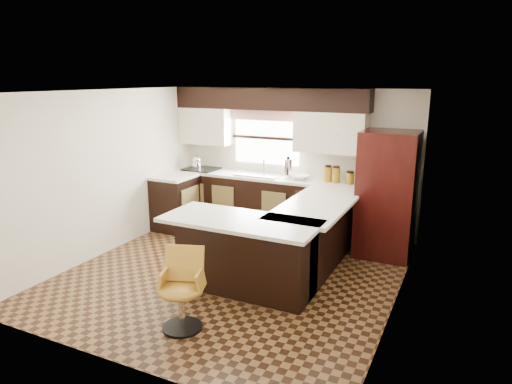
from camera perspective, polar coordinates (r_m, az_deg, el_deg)
The scene contains 30 objects.
floor at distance 6.24m, azimuth -2.92°, elevation -10.16°, with size 4.40×4.40×0.00m, color #49301A.
ceiling at distance 5.69m, azimuth -3.23°, elevation 12.44°, with size 4.40×4.40×0.00m, color silver.
wall_back at distance 7.81m, azimuth 4.71°, elevation 4.03°, with size 4.40×4.40×0.00m, color beige.
wall_front at distance 4.14m, azimuth -17.91°, elevation -5.87°, with size 4.40×4.40×0.00m, color beige.
wall_left at distance 7.08m, azimuth -18.17°, elevation 2.31°, with size 4.40×4.40×0.00m, color beige.
wall_right at distance 5.21m, azimuth 17.67°, elevation -1.77°, with size 4.40×4.40×0.00m, color beige.
base_cab_back at distance 7.88m, azimuth 0.76°, elevation -1.43°, with size 3.30×0.60×0.90m, color black.
base_cab_left at distance 8.00m, azimuth -10.04°, elevation -1.41°, with size 0.60×0.70×0.90m, color black.
counter_back at distance 7.76m, azimuth 0.77°, elevation 1.93°, with size 3.30×0.60×0.04m, color silver.
counter_left at distance 7.89m, azimuth -10.19°, elevation 1.89°, with size 0.60×0.70×0.04m, color silver.
soffit at distance 7.69m, azimuth 1.55°, elevation 11.56°, with size 3.40×0.35×0.36m, color black.
upper_cab_left at distance 8.30m, azimuth -6.26°, elevation 8.22°, with size 0.94×0.35×0.64m, color beige.
upper_cab_right at distance 7.35m, azimuth 9.29°, elevation 7.36°, with size 1.14×0.35×0.64m, color beige.
window_pane at distance 7.93m, azimuth 1.31°, elevation 6.78°, with size 1.20×0.02×0.90m, color white.
valance at distance 7.85m, azimuth 1.21°, elevation 9.57°, with size 1.30×0.06×0.18m, color #D19B93.
sink at distance 7.76m, azimuth 0.37°, elevation 2.20°, with size 0.75×0.45×0.03m, color #B2B2B7.
dishwasher at distance 7.27m, azimuth 6.98°, elevation -3.04°, with size 0.58×0.03×0.78m, color black.
cooktop at distance 8.31m, azimuth -6.83°, elevation 2.88°, with size 0.58×0.50×0.03m, color black.
peninsula_long at distance 6.27m, azimuth 7.08°, elevation -5.69°, with size 0.60×1.95×0.90m, color black.
peninsula_return at distance 5.62m, azimuth -1.31°, elevation -8.00°, with size 1.65×0.60×0.90m, color black.
counter_pen_long at distance 6.11m, azimuth 7.65°, elevation -1.59°, with size 0.84×1.95×0.04m, color silver.
counter_pen_return at distance 5.39m, azimuth -1.96°, elevation -3.63°, with size 1.89×0.84×0.04m, color silver.
refrigerator at distance 6.87m, azimuth 16.07°, elevation -0.29°, with size 0.79×0.76×1.84m, color black.
bar_chair at distance 4.87m, azimuth -9.38°, elevation -12.12°, with size 0.46×0.46×0.86m, color #B68328, non-canonical shape.
kettle at distance 8.33m, azimuth -7.39°, elevation 3.83°, with size 0.18×0.18×0.24m, color silver, non-canonical shape.
percolator at distance 7.54m, azimuth 4.03°, elevation 2.97°, with size 0.14×0.14×0.33m, color silver.
mixing_bowl at distance 7.50m, azimuth 5.50°, elevation 1.88°, with size 0.29×0.29×0.07m, color white.
canister_large at distance 7.36m, azimuth 8.95°, elevation 2.20°, with size 0.13×0.13×0.24m, color #906A14.
canister_med at distance 7.32m, azimuth 9.96°, elevation 2.09°, with size 0.13×0.13×0.24m, color #906A14.
canister_small at distance 7.27m, azimuth 11.66°, elevation 1.67°, with size 0.13×0.13×0.17m, color #906A14.
Camera 1 is at (2.74, -4.98, 2.57)m, focal length 32.00 mm.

